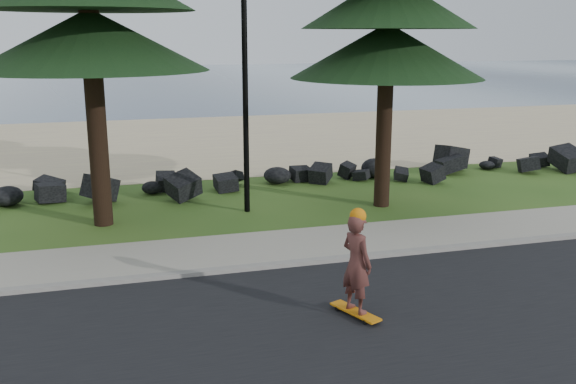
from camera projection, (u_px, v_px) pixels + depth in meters
name	position (u px, v px, depth m)	size (l,w,h in m)	color
ground	(280.00, 251.00, 13.25)	(160.00, 160.00, 0.00)	#2D531A
road	(362.00, 352.00, 9.04)	(160.00, 7.00, 0.02)	black
kerb	(292.00, 264.00, 12.39)	(160.00, 0.20, 0.10)	gray
sidewalk	(277.00, 247.00, 13.42)	(160.00, 2.00, 0.08)	#9E9784
beach_sand	(190.00, 141.00, 26.79)	(160.00, 15.00, 0.01)	beige
ocean	(141.00, 80.00, 60.90)	(160.00, 58.00, 0.01)	#31455E
seawall_boulders	(230.00, 190.00, 18.48)	(60.00, 2.40, 1.10)	black
lamp_post	(245.00, 44.00, 15.24)	(0.25, 0.14, 8.14)	black
skateboarder	(357.00, 264.00, 9.97)	(0.58, 0.97, 1.78)	orange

